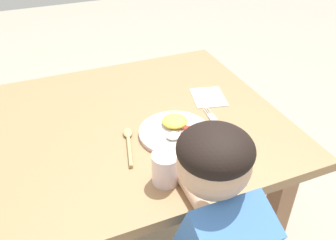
% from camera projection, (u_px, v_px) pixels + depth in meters
% --- Properties ---
extents(ground_plane, '(8.00, 8.00, 0.00)m').
position_uv_depth(ground_plane, '(140.00, 236.00, 1.73)').
color(ground_plane, '#9D9886').
extents(dining_table, '(1.12, 0.97, 0.70)m').
position_uv_depth(dining_table, '(133.00, 142.00, 1.39)').
color(dining_table, '#9E754D').
rests_on(dining_table, ground_plane).
extents(plate, '(0.26, 0.26, 0.04)m').
position_uv_depth(plate, '(175.00, 131.00, 1.25)').
color(plate, beige).
rests_on(plate, dining_table).
extents(fork, '(0.04, 0.20, 0.01)m').
position_uv_depth(fork, '(217.00, 124.00, 1.31)').
color(fork, silver).
rests_on(fork, dining_table).
extents(spoon, '(0.07, 0.21, 0.02)m').
position_uv_depth(spoon, '(129.00, 142.00, 1.21)').
color(spoon, tan).
rests_on(spoon, dining_table).
extents(drinking_cup, '(0.08, 0.08, 0.10)m').
position_uv_depth(drinking_cup, '(164.00, 169.00, 1.04)').
color(drinking_cup, silver).
rests_on(drinking_cup, dining_table).
extents(napkin, '(0.16, 0.18, 0.00)m').
position_uv_depth(napkin, '(208.00, 97.00, 1.46)').
color(napkin, white).
rests_on(napkin, dining_table).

